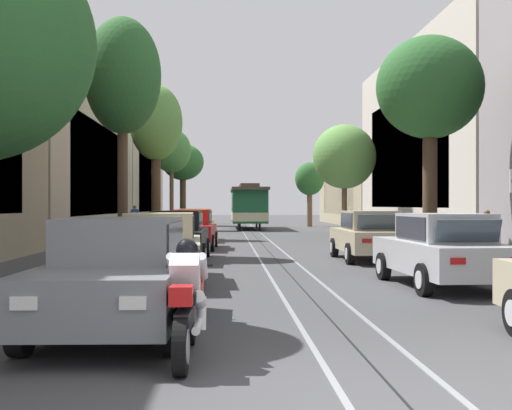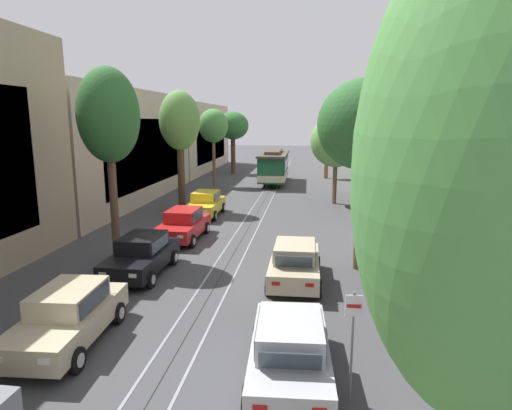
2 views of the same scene
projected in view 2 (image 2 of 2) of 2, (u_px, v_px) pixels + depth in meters
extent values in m
plane|color=#424244|center=(255.00, 217.00, 28.10)|extent=(160.96, 160.96, 0.00)
cube|color=gray|center=(255.00, 203.00, 32.48)|extent=(0.08, 72.38, 0.01)
cube|color=gray|center=(269.00, 204.00, 32.36)|extent=(0.08, 72.38, 0.01)
cube|color=black|center=(262.00, 204.00, 32.42)|extent=(0.03, 72.38, 0.01)
cube|color=#BCAD93|center=(117.00, 147.00, 32.94)|extent=(4.98, 21.16, 8.26)
cube|color=#2D3842|center=(149.00, 152.00, 32.73)|extent=(0.04, 15.02, 4.96)
cube|color=#BCAD93|center=(193.00, 137.00, 53.86)|extent=(4.74, 21.16, 8.03)
cube|color=#2D3842|center=(212.00, 141.00, 53.66)|extent=(0.04, 15.02, 4.82)
cube|color=beige|center=(423.00, 130.00, 30.06)|extent=(5.19, 21.16, 10.89)
cube|color=#2D3842|center=(384.00, 138.00, 30.47)|extent=(0.04, 15.02, 6.53)
cube|color=tan|center=(376.00, 145.00, 51.40)|extent=(5.15, 21.16, 6.40)
cube|color=#2D3842|center=(353.00, 148.00, 51.77)|extent=(0.04, 15.02, 3.84)
cube|color=#B21414|center=(6.00, 395.00, 8.62)|extent=(0.28, 0.05, 0.12)
cube|color=#C1B28E|center=(68.00, 322.00, 12.00)|extent=(2.00, 4.38, 0.66)
cube|color=#C1B28E|center=(69.00, 298.00, 12.03)|extent=(1.57, 2.13, 0.60)
cube|color=#2D3842|center=(53.00, 312.00, 11.21)|extent=(1.34, 0.28, 0.47)
cube|color=#2D3842|center=(88.00, 283.00, 13.19)|extent=(1.30, 0.26, 0.45)
cube|color=#2D3842|center=(95.00, 299.00, 11.97)|extent=(0.11, 1.81, 0.47)
cube|color=#2D3842|center=(43.00, 297.00, 12.08)|extent=(0.11, 1.81, 0.47)
cube|color=white|center=(44.00, 362.00, 9.82)|extent=(0.28, 0.05, 0.14)
cube|color=#B21414|center=(118.00, 289.00, 14.05)|extent=(0.28, 0.05, 0.12)
cube|color=#B21414|center=(84.00, 288.00, 14.14)|extent=(0.28, 0.05, 0.12)
cylinder|color=black|center=(77.00, 360.00, 10.69)|extent=(0.23, 0.65, 0.64)
cylinder|color=silver|center=(81.00, 360.00, 10.68)|extent=(0.04, 0.35, 0.35)
cylinder|color=black|center=(8.00, 357.00, 10.82)|extent=(0.23, 0.65, 0.64)
cylinder|color=silver|center=(4.00, 357.00, 10.83)|extent=(0.04, 0.35, 0.35)
cylinder|color=black|center=(118.00, 313.00, 13.30)|extent=(0.23, 0.65, 0.64)
cylinder|color=silver|center=(122.00, 313.00, 13.29)|extent=(0.04, 0.35, 0.35)
cylinder|color=black|center=(63.00, 311.00, 13.43)|extent=(0.23, 0.65, 0.64)
cylinder|color=silver|center=(59.00, 311.00, 13.44)|extent=(0.04, 0.35, 0.35)
cube|color=black|center=(142.00, 259.00, 17.45)|extent=(1.87, 4.33, 0.66)
cube|color=black|center=(142.00, 243.00, 17.47)|extent=(1.51, 2.09, 0.60)
cube|color=#2D3842|center=(134.00, 249.00, 16.66)|extent=(1.34, 0.24, 0.47)
cube|color=#2D3842|center=(153.00, 235.00, 18.63)|extent=(1.30, 0.22, 0.45)
cube|color=#2D3842|center=(160.00, 243.00, 17.37)|extent=(0.06, 1.81, 0.47)
cube|color=#2D3842|center=(125.00, 242.00, 17.57)|extent=(0.06, 1.81, 0.47)
cube|color=white|center=(133.00, 276.00, 15.25)|extent=(0.28, 0.04, 0.14)
cube|color=#B21414|center=(172.00, 242.00, 19.45)|extent=(0.28, 0.04, 0.12)
cube|color=white|center=(102.00, 274.00, 15.40)|extent=(0.28, 0.04, 0.14)
cube|color=#B21414|center=(148.00, 241.00, 19.60)|extent=(0.28, 0.04, 0.12)
cylinder|color=black|center=(151.00, 280.00, 16.10)|extent=(0.21, 0.64, 0.64)
cylinder|color=silver|center=(154.00, 280.00, 16.08)|extent=(0.03, 0.35, 0.35)
cylinder|color=black|center=(106.00, 277.00, 16.33)|extent=(0.21, 0.64, 0.64)
cylinder|color=silver|center=(103.00, 277.00, 16.35)|extent=(0.03, 0.35, 0.35)
cylinder|color=black|center=(174.00, 257.00, 18.69)|extent=(0.21, 0.64, 0.64)
cylinder|color=silver|center=(176.00, 258.00, 18.67)|extent=(0.03, 0.35, 0.35)
cylinder|color=black|center=(135.00, 256.00, 18.92)|extent=(0.21, 0.64, 0.64)
cylinder|color=silver|center=(132.00, 256.00, 18.94)|extent=(0.03, 0.35, 0.35)
cube|color=red|center=(183.00, 227.00, 22.56)|extent=(1.93, 4.35, 0.66)
cube|color=red|center=(184.00, 215.00, 22.59)|extent=(1.54, 2.11, 0.60)
cube|color=#2D3842|center=(178.00, 219.00, 21.78)|extent=(1.34, 0.26, 0.47)
cube|color=#2D3842|center=(190.00, 211.00, 23.74)|extent=(1.30, 0.24, 0.45)
cube|color=#2D3842|center=(198.00, 215.00, 22.47)|extent=(0.08, 1.81, 0.47)
cube|color=#2D3842|center=(170.00, 214.00, 22.70)|extent=(0.08, 1.81, 0.47)
cube|color=white|center=(180.00, 237.00, 20.36)|extent=(0.28, 0.05, 0.14)
cube|color=#B21414|center=(205.00, 217.00, 24.55)|extent=(0.28, 0.05, 0.12)
cube|color=white|center=(157.00, 236.00, 20.53)|extent=(0.28, 0.05, 0.14)
cube|color=#B21414|center=(185.00, 216.00, 24.72)|extent=(0.28, 0.05, 0.12)
cylinder|color=black|center=(192.00, 241.00, 21.20)|extent=(0.22, 0.65, 0.64)
cylinder|color=silver|center=(194.00, 241.00, 21.18)|extent=(0.03, 0.35, 0.35)
cylinder|color=black|center=(158.00, 240.00, 21.46)|extent=(0.22, 0.65, 0.64)
cylinder|color=silver|center=(155.00, 240.00, 21.48)|extent=(0.03, 0.35, 0.35)
cylinder|color=black|center=(207.00, 228.00, 23.79)|extent=(0.22, 0.65, 0.64)
cylinder|color=silver|center=(208.00, 228.00, 23.77)|extent=(0.03, 0.35, 0.35)
cylinder|color=black|center=(175.00, 227.00, 24.05)|extent=(0.22, 0.65, 0.64)
cylinder|color=silver|center=(174.00, 227.00, 24.06)|extent=(0.03, 0.35, 0.35)
cube|color=gold|center=(205.00, 206.00, 28.13)|extent=(1.81, 4.30, 0.66)
cube|color=gold|center=(206.00, 196.00, 28.16)|extent=(1.48, 2.07, 0.60)
cube|color=#2D3842|center=(203.00, 199.00, 27.35)|extent=(1.33, 0.22, 0.47)
cube|color=#2D3842|center=(210.00, 193.00, 29.31)|extent=(1.30, 0.20, 0.45)
cube|color=#2D3842|center=(217.00, 196.00, 28.07)|extent=(0.03, 1.81, 0.47)
cube|color=#2D3842|center=(194.00, 196.00, 28.25)|extent=(0.03, 1.81, 0.47)
cube|color=white|center=(206.00, 212.00, 25.94)|extent=(0.28, 0.04, 0.14)
cube|color=#B21414|center=(221.00, 199.00, 30.15)|extent=(0.28, 0.04, 0.12)
cube|color=white|center=(188.00, 211.00, 26.08)|extent=(0.28, 0.04, 0.14)
cube|color=#B21414|center=(205.00, 199.00, 30.28)|extent=(0.28, 0.04, 0.12)
cylinder|color=black|center=(214.00, 216.00, 26.79)|extent=(0.20, 0.64, 0.64)
cylinder|color=silver|center=(216.00, 216.00, 26.78)|extent=(0.02, 0.35, 0.35)
cylinder|color=black|center=(186.00, 215.00, 27.00)|extent=(0.20, 0.64, 0.64)
cylinder|color=silver|center=(185.00, 215.00, 27.02)|extent=(0.02, 0.35, 0.35)
cylinder|color=black|center=(223.00, 207.00, 29.39)|extent=(0.20, 0.64, 0.64)
cylinder|color=silver|center=(225.00, 207.00, 29.37)|extent=(0.02, 0.35, 0.35)
cylinder|color=black|center=(197.00, 207.00, 29.60)|extent=(0.20, 0.64, 0.64)
cylinder|color=silver|center=(196.00, 207.00, 29.61)|extent=(0.02, 0.35, 0.35)
cube|color=#B7B7BC|center=(290.00, 354.00, 10.33)|extent=(1.99, 4.37, 0.66)
cube|color=#B7B7BC|center=(290.00, 333.00, 10.06)|extent=(1.56, 2.13, 0.60)
cube|color=#2D3842|center=(290.00, 317.00, 10.89)|extent=(1.34, 0.28, 0.47)
cube|color=#2D3842|center=(290.00, 361.00, 8.91)|extent=(1.30, 0.25, 0.45)
cube|color=#2D3842|center=(258.00, 331.00, 10.12)|extent=(0.11, 1.81, 0.47)
cube|color=#2D3842|center=(323.00, 334.00, 10.01)|extent=(0.11, 1.81, 0.47)
cube|color=white|center=(270.00, 311.00, 12.47)|extent=(0.28, 0.05, 0.14)
cube|color=#B21414|center=(260.00, 408.00, 8.24)|extent=(0.28, 0.05, 0.12)
cube|color=white|center=(310.00, 312.00, 12.38)|extent=(0.28, 0.05, 0.14)
cylinder|color=black|center=(257.00, 338.00, 11.77)|extent=(0.23, 0.65, 0.64)
cylinder|color=silver|center=(253.00, 338.00, 11.77)|extent=(0.04, 0.35, 0.35)
cylinder|color=black|center=(323.00, 341.00, 11.63)|extent=(0.23, 0.65, 0.64)
cylinder|color=silver|center=(327.00, 341.00, 11.62)|extent=(0.04, 0.35, 0.35)
cylinder|color=black|center=(247.00, 400.00, 9.16)|extent=(0.23, 0.65, 0.64)
cylinder|color=silver|center=(242.00, 400.00, 9.17)|extent=(0.04, 0.35, 0.35)
cylinder|color=black|center=(332.00, 404.00, 9.02)|extent=(0.23, 0.65, 0.64)
cylinder|color=silver|center=(337.00, 405.00, 9.01)|extent=(0.04, 0.35, 0.35)
cube|color=#C1B28E|center=(295.00, 266.00, 16.58)|extent=(1.80, 4.30, 0.66)
cube|color=#C1B28E|center=(295.00, 251.00, 16.31)|extent=(1.48, 2.06, 0.60)
cube|color=#2D3842|center=(296.00, 245.00, 17.13)|extent=(1.33, 0.22, 0.47)
cube|color=#2D3842|center=(294.00, 262.00, 15.16)|extent=(1.30, 0.20, 0.45)
cube|color=#2D3842|center=(275.00, 251.00, 16.40)|extent=(0.03, 1.81, 0.47)
cube|color=#2D3842|center=(315.00, 252.00, 16.22)|extent=(0.03, 1.81, 0.47)
cube|color=white|center=(283.00, 247.00, 18.73)|extent=(0.28, 0.04, 0.14)
cube|color=#B21414|center=(276.00, 284.00, 14.52)|extent=(0.28, 0.04, 0.12)
cube|color=white|center=(310.00, 248.00, 18.60)|extent=(0.28, 0.04, 0.14)
cube|color=#B21414|center=(310.00, 285.00, 14.39)|extent=(0.28, 0.04, 0.12)
cylinder|color=black|center=(274.00, 262.00, 18.04)|extent=(0.20, 0.64, 0.64)
cylinder|color=silver|center=(272.00, 262.00, 18.06)|extent=(0.02, 0.35, 0.35)
cylinder|color=black|center=(317.00, 264.00, 17.83)|extent=(0.20, 0.64, 0.64)
cylinder|color=silver|center=(320.00, 264.00, 17.82)|extent=(0.02, 0.35, 0.35)
cylinder|color=black|center=(268.00, 286.00, 15.45)|extent=(0.20, 0.64, 0.64)
cylinder|color=silver|center=(265.00, 286.00, 15.46)|extent=(0.02, 0.35, 0.35)
cylinder|color=black|center=(319.00, 288.00, 15.24)|extent=(0.20, 0.64, 0.64)
cylinder|color=silver|center=(322.00, 289.00, 15.22)|extent=(0.02, 0.35, 0.35)
cylinder|color=brown|center=(114.00, 199.00, 19.46)|extent=(0.35, 0.35, 5.28)
ellipsoid|color=#2D662D|center=(108.00, 115.00, 18.76)|extent=(2.68, 2.52, 4.10)
cylinder|color=#4C3826|center=(181.00, 173.00, 29.83)|extent=(0.48, 0.48, 5.09)
ellipsoid|color=#609947|center=(180.00, 120.00, 29.15)|extent=(2.76, 2.24, 3.94)
cylinder|color=brown|center=(214.00, 160.00, 40.78)|extent=(0.29, 0.29, 4.82)
ellipsoid|color=#4C8E42|center=(213.00, 126.00, 40.18)|extent=(2.73, 2.35, 3.08)
cylinder|color=#4C3826|center=(233.00, 153.00, 50.51)|extent=(0.52, 0.52, 4.70)
ellipsoid|color=#2D662D|center=(233.00, 126.00, 49.92)|extent=(3.59, 3.28, 3.14)
cylinder|color=#4C3826|center=(361.00, 210.00, 17.82)|extent=(0.50, 0.50, 5.01)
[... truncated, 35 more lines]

